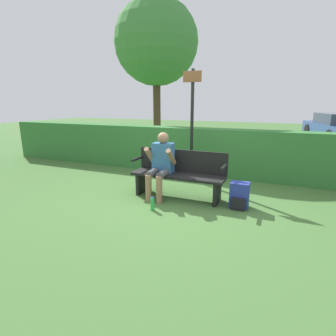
% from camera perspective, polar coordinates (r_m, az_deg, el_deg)
% --- Properties ---
extents(ground_plane, '(40.00, 40.00, 0.00)m').
position_cam_1_polar(ground_plane, '(4.91, 2.08, -6.39)').
color(ground_plane, '#426B33').
extents(hedge_back, '(12.00, 0.49, 1.12)m').
position_cam_1_polar(hedge_back, '(6.45, 7.95, 3.61)').
color(hedge_back, '#337033').
rests_on(hedge_back, ground).
extents(park_bench, '(1.72, 0.47, 0.86)m').
position_cam_1_polar(park_bench, '(4.83, 2.40, -1.18)').
color(park_bench, black).
rests_on(park_bench, ground).
extents(person_seated, '(0.51, 0.58, 1.19)m').
position_cam_1_polar(person_seated, '(4.79, -1.52, 1.30)').
color(person_seated, '#336699').
rests_on(person_seated, ground).
extents(backpack, '(0.31, 0.29, 0.43)m').
position_cam_1_polar(backpack, '(4.55, 15.26, -5.85)').
color(backpack, '#283893').
rests_on(backpack, ground).
extents(water_bottle, '(0.07, 0.07, 0.23)m').
position_cam_1_polar(water_bottle, '(4.32, -3.43, -7.82)').
color(water_bottle, green).
rests_on(water_bottle, ground).
extents(signpost, '(0.39, 0.09, 2.40)m').
position_cam_1_polar(signpost, '(5.77, 5.22, 10.46)').
color(signpost, black).
rests_on(signpost, ground).
extents(tree, '(2.89, 2.89, 5.17)m').
position_cam_1_polar(tree, '(10.03, -2.57, 25.54)').
color(tree, '#4C3823').
rests_on(tree, ground).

